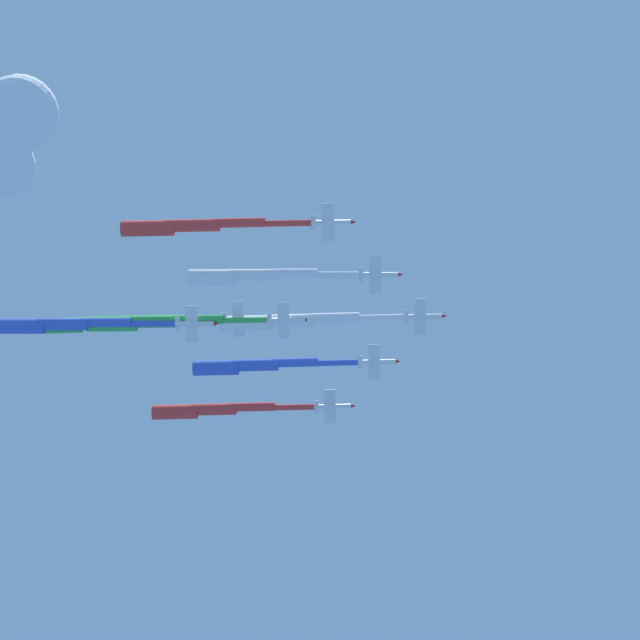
% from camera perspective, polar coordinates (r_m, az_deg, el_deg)
% --- Properties ---
extents(jet_lead, '(45.67, 30.41, 4.08)m').
position_cam_1_polar(jet_lead, '(240.68, -1.61, -0.04)').
color(jet_lead, silver).
extents(jet_port_inner, '(42.76, 28.55, 4.20)m').
position_cam_1_polar(jet_port_inner, '(246.24, -3.44, -2.49)').
color(jet_port_inner, silver).
extents(jet_starboard_inner, '(41.40, 28.89, 4.22)m').
position_cam_1_polar(jet_starboard_inner, '(233.65, -3.56, 2.42)').
color(jet_starboard_inner, silver).
extents(jet_port_mid, '(42.66, 28.59, 4.12)m').
position_cam_1_polar(jet_port_mid, '(252.27, -5.72, -4.89)').
color(jet_port_mid, silver).
extents(jet_starboard_mid, '(45.18, 30.47, 4.13)m').
position_cam_1_polar(jet_starboard_mid, '(233.19, -6.85, 5.11)').
color(jet_starboard_mid, silver).
extents(jet_port_outer, '(44.47, 30.54, 4.23)m').
position_cam_1_polar(jet_port_outer, '(242.48, -8.89, -0.11)').
color(jet_port_outer, silver).
extents(jet_starboard_outer, '(47.88, 31.75, 4.15)m').
position_cam_1_polar(jet_starboard_outer, '(246.05, -11.78, -0.17)').
color(jet_starboard_outer, silver).
extents(jet_trail_port, '(44.34, 30.92, 4.17)m').
position_cam_1_polar(jet_trail_port, '(245.35, -13.79, -0.25)').
color(jet_trail_port, silver).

